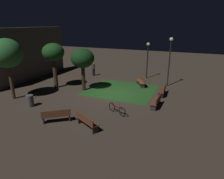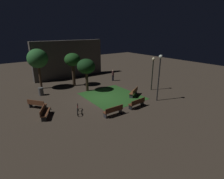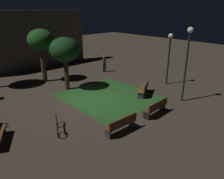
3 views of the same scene
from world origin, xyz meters
name	(u,v)px [view 3 (image 3 of 3)]	position (x,y,z in m)	size (l,w,h in m)	color
ground_plane	(94,101)	(0.00, 0.00, 0.00)	(60.00, 60.00, 0.00)	#3D3328
grass_lawn	(109,96)	(1.27, -0.15, 0.01)	(5.53, 6.21, 0.01)	#23511E
bench_front_right	(121,124)	(-1.39, -3.99, 0.48)	(1.81, 0.52, 0.88)	brown
bench_lawn_edge	(156,107)	(1.40, -3.99, 0.48)	(1.82, 0.58, 0.88)	#512D19
bench_corner	(144,88)	(3.30, -1.54, 0.48)	(1.80, 1.31, 0.88)	brown
tree_back_left	(41,41)	(-0.47, 5.95, 3.33)	(2.02, 2.02, 4.27)	#38281C
tree_right_canopy	(65,50)	(-0.09, 3.07, 2.95)	(2.12, 2.12, 3.89)	#2D2116
lamp_post_near_wall	(169,50)	(6.40, -1.32, 2.76)	(0.36, 0.36, 3.99)	black
lamp_post_plaza_west	(188,53)	(4.30, -3.96, 3.20)	(0.36, 0.36, 4.74)	black
bicycle	(57,125)	(-3.63, -1.69, 0.34)	(0.82, 1.58, 0.93)	black
pedestrian	(104,63)	(5.05, 4.77, 0.85)	(0.34, 0.33, 1.61)	black
building_wall_backdrop	(34,40)	(1.01, 10.56, 2.79)	(10.91, 0.80, 5.57)	#4C4742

